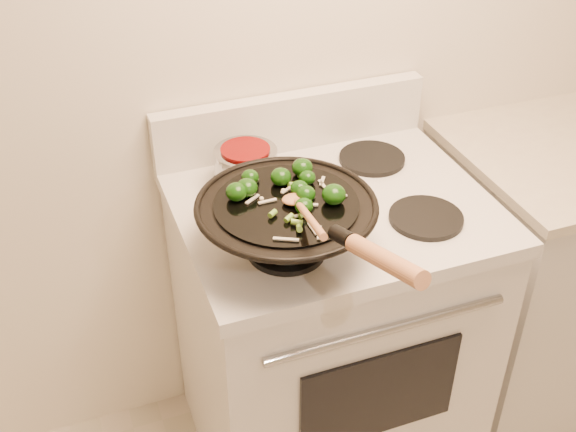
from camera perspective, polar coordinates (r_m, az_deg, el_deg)
name	(u,v)px	position (r m, az deg, el deg)	size (l,w,h in m)	color
stove	(327,331)	(2.10, 3.10, -9.05)	(0.78, 0.67, 1.08)	silver
counter_unit	(564,265)	(2.51, 20.97, -3.62)	(0.81, 0.62, 0.91)	silver
wok	(287,224)	(1.59, -0.04, -0.62)	(0.40, 0.67, 0.26)	black
stirfry	(288,187)	(1.59, -0.03, 2.32)	(0.26, 0.28, 0.05)	#103908
wooden_spoon	(303,209)	(1.49, 1.19, 0.53)	(0.08, 0.28, 0.10)	#AF6E45
saucepan	(246,165)	(1.85, -3.31, 4.03)	(0.16, 0.25, 0.10)	#93969B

